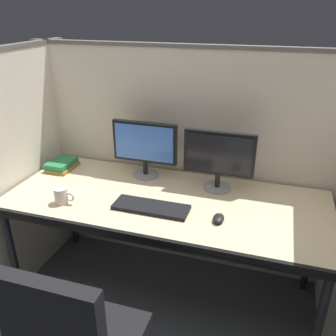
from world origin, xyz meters
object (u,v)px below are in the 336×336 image
monitor_left (145,146)px  coffee_mug (62,196)px  keyboard_main (151,207)px  book_stack (62,165)px  computer_mouse (219,218)px  desk (165,207)px  monitor_right (219,157)px

monitor_left → coffee_mug: monitor_left is taller
keyboard_main → monitor_left: bearing=114.8°
book_stack → coffee_mug: (0.27, -0.42, 0.02)m
computer_mouse → book_stack: (-1.17, 0.34, 0.01)m
coffee_mug → monitor_left: bearing=55.5°
computer_mouse → book_stack: book_stack is taller
monitor_left → keyboard_main: monitor_left is taller
book_stack → coffee_mug: coffee_mug is taller
desk → computer_mouse: 0.37m
desk → monitor_left: bearing=129.3°
desk → keyboard_main: size_ratio=4.42×
desk → monitor_left: size_ratio=4.42×
computer_mouse → book_stack: 1.21m
monitor_left → computer_mouse: bearing=-35.6°
desk → computer_mouse: bearing=-20.8°
monitor_left → computer_mouse: 0.72m
keyboard_main → book_stack: size_ratio=1.99×
desk → computer_mouse: (0.34, -0.13, 0.07)m
desk → monitor_right: (0.27, 0.23, 0.27)m
computer_mouse → desk: bearing=159.2°
monitor_right → book_stack: monitor_right is taller
keyboard_main → monitor_right: bearing=48.7°
coffee_mug → monitor_right: bearing=28.2°
desk → monitor_left: monitor_left is taller
monitor_right → book_stack: (-1.09, -0.03, -0.19)m
monitor_right → coffee_mug: 0.95m
monitor_left → book_stack: bearing=-173.5°
monitor_left → computer_mouse: (0.57, -0.40, -0.20)m
desk → book_stack: size_ratio=8.79×
desk → coffee_mug: 0.60m
coffee_mug → desk: bearing=20.6°
desk → book_stack: 0.85m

